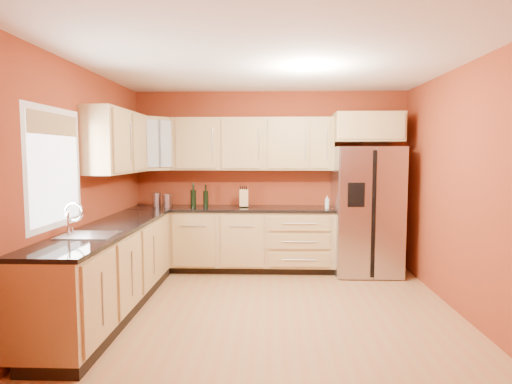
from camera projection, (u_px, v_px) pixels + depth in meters
floor at (269, 314)px, 4.50m from camera, size 4.00×4.00×0.00m
ceiling at (270, 62)px, 4.28m from camera, size 4.00×4.00×0.00m
wall_back at (270, 180)px, 6.38m from camera, size 4.00×0.04×2.60m
wall_front at (269, 221)px, 2.40m from camera, size 4.00×0.04×2.60m
wall_left at (78, 190)px, 4.46m from camera, size 0.04×4.00×2.60m
wall_right at (467, 192)px, 4.32m from camera, size 0.04×4.00×2.60m
base_cabinets_back at (232, 240)px, 6.18m from camera, size 2.90×0.60×0.88m
base_cabinets_left at (109, 271)px, 4.52m from camera, size 0.60×2.80×0.88m
countertop_back at (232, 209)px, 6.13m from camera, size 2.90×0.62×0.04m
countertop_left at (109, 228)px, 4.48m from camera, size 0.62×2.80×0.04m
upper_cabinets_back at (253, 144)px, 6.18m from camera, size 2.30×0.33×0.75m
upper_cabinets_left at (117, 142)px, 5.13m from camera, size 0.33×1.35×0.75m
corner_upper_cabinet at (153, 144)px, 6.06m from camera, size 0.67×0.67×0.75m
over_fridge_cabinet at (367, 128)px, 5.97m from camera, size 0.92×0.60×0.40m
refrigerator at (366, 211)px, 6.00m from camera, size 0.90×0.75×1.78m
window at (55, 168)px, 3.94m from camera, size 0.03×0.90×1.00m
sink_faucet at (88, 220)px, 3.97m from camera, size 0.50×0.42×0.30m
canister_left at (167, 200)px, 6.13m from camera, size 0.15×0.15×0.19m
canister_right at (157, 200)px, 6.20m from camera, size 0.16×0.16×0.20m
wine_bottle_a at (206, 196)px, 6.12m from camera, size 0.08×0.08×0.32m
wine_bottle_b at (193, 196)px, 6.05m from camera, size 0.10×0.10×0.35m
knife_block at (244, 198)px, 6.16m from camera, size 0.13×0.12×0.25m
soap_dispenser at (327, 202)px, 5.99m from camera, size 0.07×0.07×0.17m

